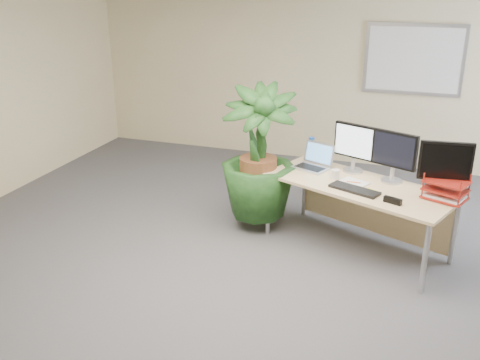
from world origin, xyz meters
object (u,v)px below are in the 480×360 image
(monitor_left, at_px, (355,145))
(monitor_right, at_px, (394,154))
(laptop, at_px, (314,162))
(desk, at_px, (363,195))
(floor_plant, at_px, (258,162))

(monitor_left, distance_m, monitor_right, 0.44)
(monitor_right, height_order, laptop, monitor_right)
(desk, bearing_deg, monitor_right, 16.62)
(monitor_left, xyz_separation_m, monitor_right, (0.41, -0.17, 0.00))
(monitor_right, relative_size, laptop, 1.14)
(desk, bearing_deg, laptop, 156.61)
(floor_plant, xyz_separation_m, laptop, (0.56, 0.18, 0.01))
(floor_plant, xyz_separation_m, monitor_right, (1.38, 0.01, 0.24))
(desk, xyz_separation_m, monitor_right, (0.26, 0.08, 0.44))
(floor_plant, height_order, laptop, floor_plant)
(monitor_left, bearing_deg, laptop, -178.83)
(floor_plant, height_order, monitor_right, floor_plant)
(monitor_left, bearing_deg, monitor_right, -23.09)
(laptop, bearing_deg, monitor_right, -11.45)
(floor_plant, height_order, monitor_left, floor_plant)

